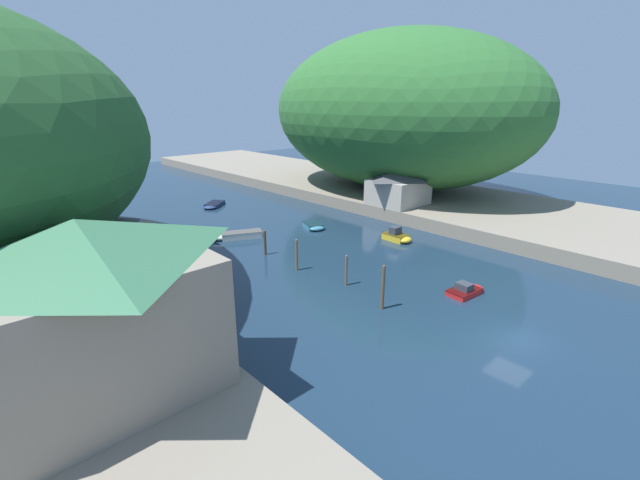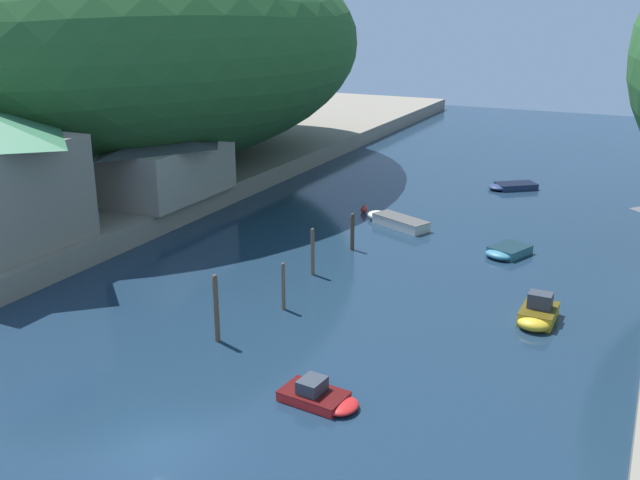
{
  "view_description": "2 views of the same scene",
  "coord_description": "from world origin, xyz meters",
  "px_view_note": "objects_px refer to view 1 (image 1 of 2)",
  "views": [
    {
      "loc": [
        -25.65,
        -9.23,
        14.82
      ],
      "look_at": [
        -2.02,
        16.17,
        3.25
      ],
      "focal_mm": 24.0,
      "sensor_mm": 36.0,
      "label": 1
    },
    {
      "loc": [
        15.27,
        -17.63,
        15.7
      ],
      "look_at": [
        -1.2,
        16.2,
        3.11
      ],
      "focal_mm": 40.0,
      "sensor_mm": 36.0,
      "label": 2
    }
  ],
  "objects_px": {
    "boat_cabin_cruiser": "(314,226)",
    "channel_buoy_near": "(200,238)",
    "boat_mid_channel": "(235,235)",
    "person_by_boathouse": "(181,326)",
    "right_bank_cottage": "(398,185)",
    "boat_navy_launch": "(398,237)",
    "boat_far_right_bank": "(213,205)",
    "boat_far_upstream": "(467,290)",
    "waterfront_building": "(89,304)",
    "person_on_quay": "(166,327)",
    "boathouse_shed": "(78,249)"
  },
  "relations": [
    {
      "from": "person_on_quay",
      "to": "channel_buoy_near",
      "type": "bearing_deg",
      "value": -28.48
    },
    {
      "from": "right_bank_cottage",
      "to": "boat_mid_channel",
      "type": "xyz_separation_m",
      "value": [
        -20.98,
        6.17,
        -3.77
      ]
    },
    {
      "from": "boat_navy_launch",
      "to": "boat_mid_channel",
      "type": "height_order",
      "value": "boat_navy_launch"
    },
    {
      "from": "boat_mid_channel",
      "to": "channel_buoy_near",
      "type": "height_order",
      "value": "channel_buoy_near"
    },
    {
      "from": "channel_buoy_near",
      "to": "person_by_boathouse",
      "type": "distance_m",
      "value": 23.62
    },
    {
      "from": "right_bank_cottage",
      "to": "boat_cabin_cruiser",
      "type": "relative_size",
      "value": 1.98
    },
    {
      "from": "boat_mid_channel",
      "to": "boat_cabin_cruiser",
      "type": "height_order",
      "value": "boat_mid_channel"
    },
    {
      "from": "boat_far_upstream",
      "to": "waterfront_building",
      "type": "bearing_deg",
      "value": -96.35
    },
    {
      "from": "boat_far_upstream",
      "to": "person_by_boathouse",
      "type": "distance_m",
      "value": 21.92
    },
    {
      "from": "right_bank_cottage",
      "to": "boat_navy_launch",
      "type": "distance_m",
      "value": 11.31
    },
    {
      "from": "right_bank_cottage",
      "to": "boat_navy_launch",
      "type": "height_order",
      "value": "right_bank_cottage"
    },
    {
      "from": "waterfront_building",
      "to": "boat_far_right_bank",
      "type": "relative_size",
      "value": 2.36
    },
    {
      "from": "boat_navy_launch",
      "to": "person_on_quay",
      "type": "xyz_separation_m",
      "value": [
        -28.19,
        -5.07,
        2.08
      ]
    },
    {
      "from": "boat_cabin_cruiser",
      "to": "channel_buoy_near",
      "type": "bearing_deg",
      "value": -1.25
    },
    {
      "from": "boat_mid_channel",
      "to": "person_by_boathouse",
      "type": "relative_size",
      "value": 3.36
    },
    {
      "from": "waterfront_building",
      "to": "person_on_quay",
      "type": "height_order",
      "value": "waterfront_building"
    },
    {
      "from": "right_bank_cottage",
      "to": "boat_navy_launch",
      "type": "xyz_separation_m",
      "value": [
        -8.44,
        -6.59,
        -3.66
      ]
    },
    {
      "from": "boat_cabin_cruiser",
      "to": "boat_far_right_bank",
      "type": "xyz_separation_m",
      "value": [
        -3.39,
        17.71,
        -0.02
      ]
    },
    {
      "from": "boathouse_shed",
      "to": "person_on_quay",
      "type": "height_order",
      "value": "boathouse_shed"
    },
    {
      "from": "boat_far_right_bank",
      "to": "boat_mid_channel",
      "type": "bearing_deg",
      "value": 121.13
    },
    {
      "from": "right_bank_cottage",
      "to": "boat_navy_launch",
      "type": "bearing_deg",
      "value": -142.03
    },
    {
      "from": "boathouse_shed",
      "to": "person_by_boathouse",
      "type": "relative_size",
      "value": 6.31
    },
    {
      "from": "waterfront_building",
      "to": "channel_buoy_near",
      "type": "bearing_deg",
      "value": 52.58
    },
    {
      "from": "channel_buoy_near",
      "to": "person_on_quay",
      "type": "bearing_deg",
      "value": -121.99
    },
    {
      "from": "boathouse_shed",
      "to": "boat_far_right_bank",
      "type": "xyz_separation_m",
      "value": [
        22.17,
        19.83,
        -3.93
      ]
    },
    {
      "from": "right_bank_cottage",
      "to": "boat_mid_channel",
      "type": "height_order",
      "value": "right_bank_cottage"
    },
    {
      "from": "boat_cabin_cruiser",
      "to": "boat_far_right_bank",
      "type": "bearing_deg",
      "value": -57.43
    },
    {
      "from": "boathouse_shed",
      "to": "boat_cabin_cruiser",
      "type": "relative_size",
      "value": 2.94
    },
    {
      "from": "person_on_quay",
      "to": "boat_far_upstream",
      "type": "bearing_deg",
      "value": -103.99
    },
    {
      "from": "channel_buoy_near",
      "to": "person_by_boathouse",
      "type": "height_order",
      "value": "person_by_boathouse"
    },
    {
      "from": "right_bank_cottage",
      "to": "boat_cabin_cruiser",
      "type": "xyz_separation_m",
      "value": [
        -12.06,
        3.01,
        -3.85
      ]
    },
    {
      "from": "boathouse_shed",
      "to": "boat_navy_launch",
      "type": "xyz_separation_m",
      "value": [
        29.18,
        -7.48,
        -3.72
      ]
    },
    {
      "from": "waterfront_building",
      "to": "boathouse_shed",
      "type": "height_order",
      "value": "waterfront_building"
    },
    {
      "from": "boat_mid_channel",
      "to": "person_by_boathouse",
      "type": "height_order",
      "value": "person_by_boathouse"
    },
    {
      "from": "boat_mid_channel",
      "to": "channel_buoy_near",
      "type": "distance_m",
      "value": 3.83
    },
    {
      "from": "boathouse_shed",
      "to": "boat_far_upstream",
      "type": "relative_size",
      "value": 3.04
    },
    {
      "from": "right_bank_cottage",
      "to": "boat_mid_channel",
      "type": "bearing_deg",
      "value": 163.62
    },
    {
      "from": "boat_far_right_bank",
      "to": "person_by_boathouse",
      "type": "relative_size",
      "value": 2.66
    },
    {
      "from": "boathouse_shed",
      "to": "boat_cabin_cruiser",
      "type": "bearing_deg",
      "value": 4.75
    },
    {
      "from": "boathouse_shed",
      "to": "person_on_quay",
      "type": "distance_m",
      "value": 12.69
    },
    {
      "from": "boat_navy_launch",
      "to": "boat_far_right_bank",
      "type": "height_order",
      "value": "boat_navy_launch"
    },
    {
      "from": "boathouse_shed",
      "to": "boat_mid_channel",
      "type": "relative_size",
      "value": 1.88
    },
    {
      "from": "person_on_quay",
      "to": "boathouse_shed",
      "type": "bearing_deg",
      "value": 8.04
    },
    {
      "from": "boat_far_upstream",
      "to": "right_bank_cottage",
      "type": "bearing_deg",
      "value": 146.24
    },
    {
      "from": "boat_far_upstream",
      "to": "boat_far_right_bank",
      "type": "xyz_separation_m",
      "value": [
        -0.36,
        39.16,
        -0.04
      ]
    },
    {
      "from": "boat_mid_channel",
      "to": "boat_cabin_cruiser",
      "type": "relative_size",
      "value": 1.57
    },
    {
      "from": "boat_mid_channel",
      "to": "person_on_quay",
      "type": "height_order",
      "value": "person_on_quay"
    },
    {
      "from": "boat_far_upstream",
      "to": "person_on_quay",
      "type": "xyz_separation_m",
      "value": [
        -21.53,
        6.79,
        2.25
      ]
    },
    {
      "from": "right_bank_cottage",
      "to": "boathouse_shed",
      "type": "bearing_deg",
      "value": 178.65
    },
    {
      "from": "boathouse_shed",
      "to": "right_bank_cottage",
      "type": "relative_size",
      "value": 1.49
    }
  ]
}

